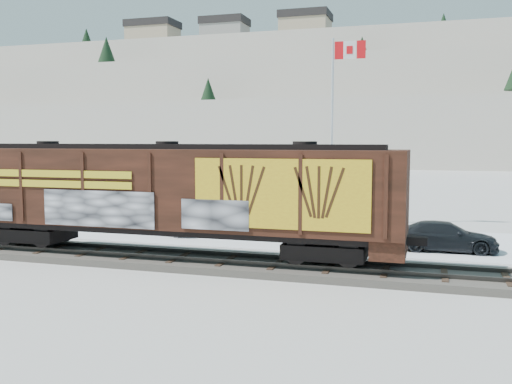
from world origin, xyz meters
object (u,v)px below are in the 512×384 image
(hopper_railcar, at_px, (168,192))
(car_dark, at_px, (445,236))
(car_silver, at_px, (161,219))
(flagpole, at_px, (334,158))
(car_white, at_px, (253,217))

(hopper_railcar, bearing_deg, car_dark, 27.80)
(hopper_railcar, relative_size, car_dark, 4.17)
(car_silver, bearing_deg, car_dark, -82.47)
(flagpole, relative_size, car_silver, 2.35)
(car_white, xyz_separation_m, car_dark, (9.62, -2.29, -0.19))
(car_dark, bearing_deg, flagpole, 41.13)
(car_white, distance_m, car_dark, 9.89)
(flagpole, height_order, car_silver, flagpole)
(car_silver, xyz_separation_m, car_dark, (14.14, -0.57, -0.13))
(hopper_railcar, relative_size, car_silver, 4.08)
(hopper_railcar, xyz_separation_m, car_dark, (10.73, 5.66, -2.18))
(flagpole, bearing_deg, hopper_railcar, -110.67)
(flagpole, height_order, car_white, flagpole)
(car_silver, distance_m, car_dark, 14.16)
(car_silver, relative_size, car_dark, 1.02)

